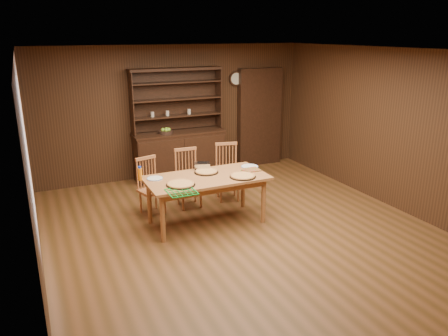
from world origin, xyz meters
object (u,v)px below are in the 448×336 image
china_hutch (179,148)px  chair_center (188,176)px  chair_right (227,170)px  chair_left (150,184)px  juice_bottle (140,174)px  dining_table (206,182)px

china_hutch → chair_center: bearing=-103.9°
china_hutch → chair_right: bearing=-75.8°
chair_left → juice_bottle: size_ratio=4.37×
chair_left → chair_center: (0.66, 0.04, 0.03)m
chair_right → juice_bottle: (-1.67, -0.57, 0.32)m
juice_bottle → dining_table: bearing=-15.5°
chair_left → chair_right: bearing=-13.1°
dining_table → chair_left: chair_left is taller
chair_left → juice_bottle: 0.68m
chair_left → china_hutch: bearing=40.5°
dining_table → juice_bottle: size_ratio=8.58×
china_hutch → dining_table: china_hutch is taller
chair_right → juice_bottle: chair_right is taller
chair_right → juice_bottle: 1.80m
dining_table → chair_left: bearing=131.1°
chair_center → juice_bottle: size_ratio=4.64×
dining_table → chair_left: (-0.67, 0.77, -0.18)m
chair_center → chair_right: 0.74m
chair_left → chair_right: size_ratio=0.93×
chair_right → juice_bottle: size_ratio=4.69×
chair_center → juice_bottle: chair_center is taller
chair_left → chair_right: (1.41, 0.06, 0.04)m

